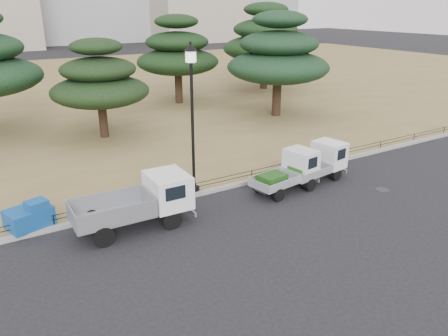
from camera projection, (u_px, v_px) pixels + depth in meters
ground at (250, 213)px, 17.62m from camera, size 220.00×220.00×0.00m
lawn at (70, 91)px, 42.07m from camera, size 120.00×56.00×0.15m
curb at (217, 189)px, 19.67m from camera, size 120.00×0.25×0.16m
truck_large at (139, 201)px, 16.19m from camera, size 4.38×1.83×1.90m
truck_kei_front at (289, 172)px, 19.59m from camera, size 3.41×1.82×1.72m
truck_kei_rear at (318, 163)px, 20.65m from camera, size 3.50×1.91×1.74m
street_lamp at (192, 95)px, 17.91m from camera, size 0.56×0.56×6.28m
pipe_fence at (215, 181)px, 19.67m from camera, size 38.00×0.04×0.40m
tarp_pile at (30, 216)px, 16.13m from camera, size 1.79×1.51×1.02m
manhole at (383, 190)px, 19.82m from camera, size 0.60×0.60×0.01m
pine_center_left at (99, 81)px, 26.05m from camera, size 5.86×5.86×5.96m
pine_center_right at (177, 53)px, 35.28m from camera, size 6.67×6.67×7.07m
pine_east_near at (278, 56)px, 31.09m from camera, size 7.34×7.34×7.42m
pine_east_far at (265, 40)px, 41.43m from camera, size 7.97×7.97×8.01m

